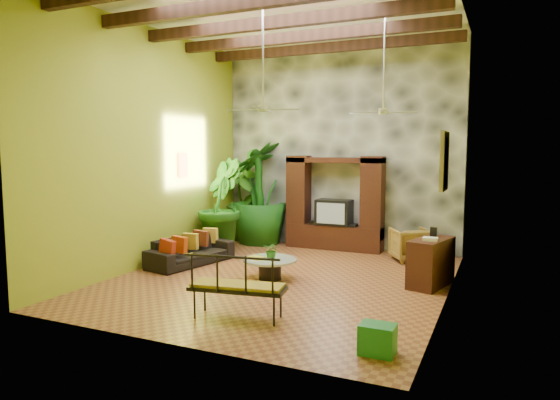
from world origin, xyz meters
The scene contains 23 objects.
ground centered at (0.00, 0.00, 0.00)m, with size 7.00×7.00×0.00m, color brown.
ceiling centered at (0.00, 0.00, 5.00)m, with size 6.00×7.00×0.02m, color silver.
back_wall centered at (0.00, 3.50, 2.50)m, with size 6.00×0.02×5.00m, color #A6AC27.
left_wall centered at (-3.00, 0.00, 2.50)m, with size 0.02×7.00×5.00m, color #A6AC27.
right_wall centered at (3.00, 0.00, 2.50)m, with size 0.02×7.00×5.00m, color #A6AC27.
stone_accent_wall centered at (0.00, 3.44, 2.50)m, with size 5.98×0.10×4.98m, color #36383D.
ceiling_beams centered at (0.00, 0.00, 4.78)m, with size 5.95×5.36×0.22m.
entertainment_center centered at (0.00, 3.14, 0.97)m, with size 2.40×0.55×2.30m.
ceiling_fan_front centered at (-0.20, -0.40, 3.40)m, with size 1.28×1.28×1.86m.
ceiling_fan_back centered at (1.60, 1.20, 3.40)m, with size 1.28×1.28×1.86m.
wall_art_mask centered at (-2.96, 1.00, 2.10)m, with size 0.06×0.32×0.55m, color orange.
wall_art_painting centered at (2.96, -0.60, 2.30)m, with size 0.06×0.70×0.90m, color #236082.
sofa centered at (-2.30, 0.30, 0.29)m, with size 1.99×0.78×0.58m, color black.
wicker_armchair centered at (1.95, 2.62, 0.36)m, with size 0.77×0.79×0.72m, color #915C34.
tall_plant_a centered at (-2.65, 3.15, 1.13)m, with size 1.19×0.80×2.25m, color #2B6119.
tall_plant_b centered at (-2.45, 1.75, 1.13)m, with size 1.25×1.00×2.26m, color #1D5D18.
tall_plant_c centered at (-2.01, 3.04, 1.32)m, with size 1.48×1.48×2.64m, color #1A5B18.
coffee_table centered at (-0.20, -0.13, 0.26)m, with size 1.03×1.03×0.40m.
centerpiece_plant centered at (-0.16, -0.13, 0.57)m, with size 0.31×0.27×0.35m, color #2D661A.
yellow_tray centered at (-0.45, -0.22, 0.42)m, with size 0.31×0.22×0.03m, color gold.
iron_bench centered at (0.31, -2.36, 0.54)m, with size 1.48×0.75×0.57m.
side_console centered at (2.65, 0.67, 0.43)m, with size 0.49×1.08×0.87m, color #371A11.
green_bin centered at (2.48, -2.71, 0.19)m, with size 0.42×0.32×0.37m, color #1B672A.
Camera 1 is at (3.81, -8.52, 2.50)m, focal length 32.00 mm.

